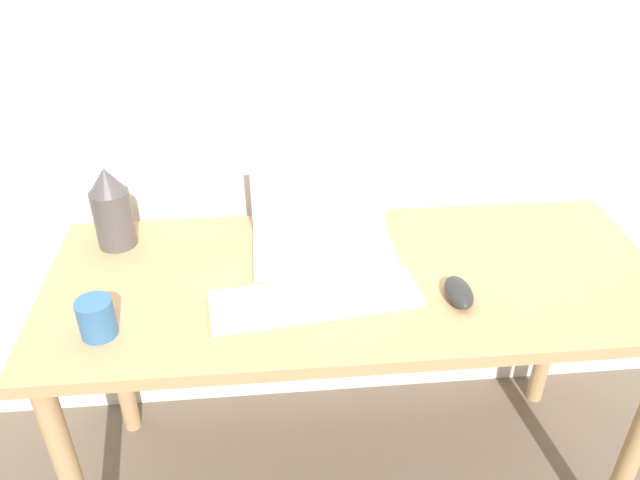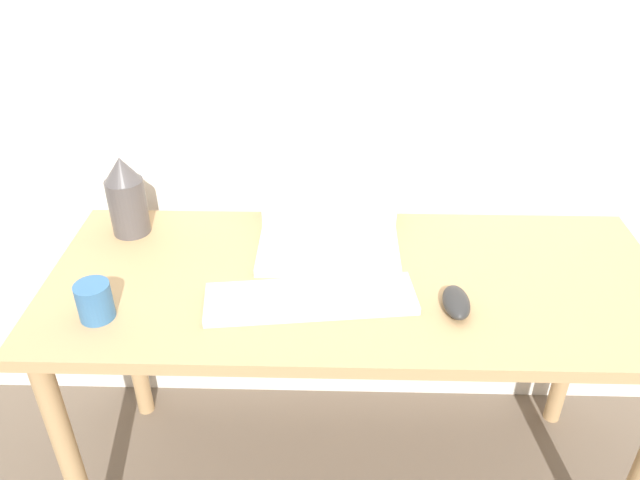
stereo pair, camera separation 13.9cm
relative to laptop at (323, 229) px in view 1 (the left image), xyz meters
The scene contains 8 objects.
wall_back 0.54m from the laptop, 74.45° to the left, with size 6.00×0.05×2.50m.
desk 0.20m from the laptop, 62.71° to the right, with size 1.43×0.59×0.72m.
laptop is the anchor object (origin of this frame).
keyboard 0.23m from the laptop, 99.22° to the right, with size 0.47×0.19×0.02m.
mouse 0.37m from the laptop, 40.82° to the right, with size 0.06×0.11×0.04m.
vase 0.51m from the laptop, behind, with size 0.09×0.09×0.21m.
mp3_player 0.13m from the laptop, 124.60° to the right, with size 0.05×0.06×0.01m.
mug 0.56m from the laptop, 149.65° to the right, with size 0.07×0.07×0.08m.
Camera 1 is at (-0.19, -0.87, 1.57)m, focal length 35.00 mm.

